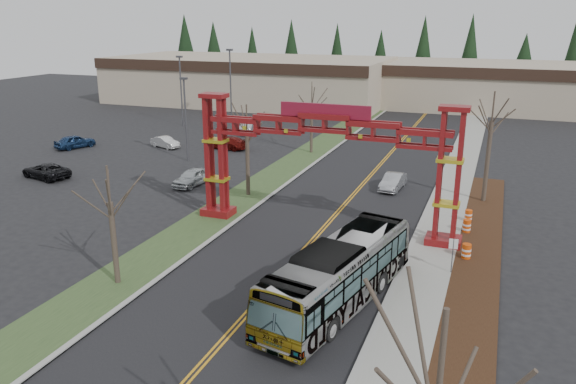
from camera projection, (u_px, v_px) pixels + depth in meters
The scene contains 32 objects.
ground at pixel (187, 382), 22.32m from camera, with size 200.00×200.00×0.00m, color black.
road at pixel (349, 200), 44.63m from camera, with size 12.00×110.00×0.02m, color black.
lane_line_left at pixel (348, 199), 44.67m from camera, with size 0.12×100.00×0.01m, color orange.
lane_line_right at pixel (351, 200), 44.59m from camera, with size 0.12×100.00×0.01m, color orange.
curb_right at pixel (428, 208), 42.52m from camera, with size 0.30×110.00×0.15m, color #9F9F9A.
sidewalk_right at pixel (447, 210), 42.03m from camera, with size 2.60×110.00×0.14m, color gray.
landscape_strip at pixel (471, 309), 27.77m from camera, with size 2.60×50.00×0.12m, color black.
grass_median at pixel (257, 189), 47.34m from camera, with size 4.00×110.00×0.08m, color #2F4623.
curb_left at pixel (277, 191), 46.70m from camera, with size 0.30×110.00×0.15m, color #9F9F9A.
gateway_arch at pixel (324, 144), 36.61m from camera, with size 18.20×1.60×8.90m.
retail_building_west at pixel (250, 80), 95.61m from camera, with size 46.00×22.30×7.50m.
retail_building_east at pixel (500, 86), 89.23m from camera, with size 38.00×20.30×7.00m.
conifer_treeline at pixel (446, 60), 102.41m from camera, with size 116.10×5.60×13.00m.
transit_bus at pixel (339, 274), 27.87m from camera, with size 2.80×11.95×3.33m, color #A8AAB0.
silver_sedan at pixel (393, 182), 47.18m from camera, with size 1.42×4.06×1.34m, color #A5A8AD.
parked_car_near_a at pixel (192, 177), 48.31m from camera, with size 1.70×4.24×1.44m, color silver.
parked_car_near_b at pixel (165, 142), 62.40m from camera, with size 1.30×3.72×1.23m, color silver.
parked_car_near_c at pixel (46, 171), 50.53m from camera, with size 2.26×4.91×1.36m, color black.
parked_car_mid_a at pixel (227, 143), 61.72m from camera, with size 1.94×4.76×1.38m, color maroon.
parked_car_mid_b at pixel (75, 141), 62.14m from camera, with size 1.77×4.41×1.50m, color navy.
parked_car_far_a at pixel (248, 128), 70.01m from camera, with size 1.50×4.29×1.41m, color #B2B3BB.
bare_tree_median_near at pixel (110, 203), 29.24m from camera, with size 3.02×3.02×6.64m.
bare_tree_median_mid at pixel (247, 132), 44.21m from camera, with size 3.21×3.21×7.41m.
bare_tree_median_far at pixel (312, 106), 58.63m from camera, with size 3.02×3.02×7.08m.
bare_tree_right_far at pixel (492, 122), 42.23m from camera, with size 3.39×3.39×8.65m.
light_pole_near at pixel (185, 113), 55.42m from camera, with size 0.72×0.36×8.34m.
light_pole_mid at pixel (181, 86), 73.68m from camera, with size 0.79×0.40×9.16m.
light_pole_far at pixel (230, 80), 77.63m from camera, with size 0.85×0.43×9.81m.
street_sign at pixel (453, 249), 31.20m from camera, with size 0.49×0.08×2.15m.
barrel_south at pixel (466, 252), 33.42m from camera, with size 0.55×0.55×1.01m.
barrel_mid at pixel (467, 227), 37.52m from camera, with size 0.53×0.53×0.99m.
barrel_north at pixel (468, 216), 39.54m from camera, with size 0.51×0.51×0.94m.
Camera 1 is at (10.55, -16.39, 13.85)m, focal length 35.00 mm.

